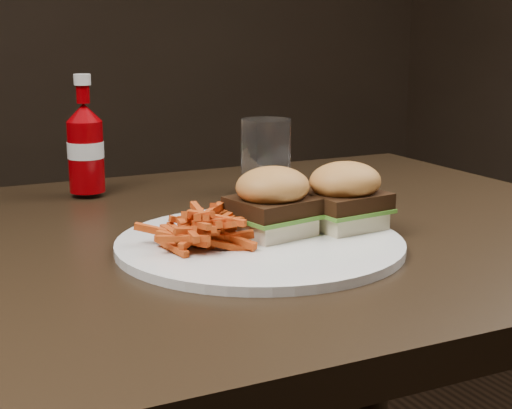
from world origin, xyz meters
name	(u,v)px	position (x,y,z in m)	size (l,w,h in m)	color
dining_table	(179,252)	(0.00, 0.00, 0.73)	(1.20, 0.80, 0.04)	black
plate	(260,244)	(0.07, -0.09, 0.76)	(0.33, 0.33, 0.01)	white
sandwich_half_a	(273,226)	(0.09, -0.08, 0.77)	(0.08, 0.08, 0.02)	#FAE0BD
sandwich_half_b	(344,219)	(0.18, -0.09, 0.77)	(0.08, 0.08, 0.02)	beige
fries_pile	(203,226)	(0.00, -0.08, 0.78)	(0.10, 0.10, 0.04)	#AC5417
ketchup_bottle	(86,157)	(-0.04, 0.27, 0.81)	(0.05, 0.05, 0.11)	#820005
tumbler	(266,158)	(0.21, 0.17, 0.81)	(0.07, 0.07, 0.12)	white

